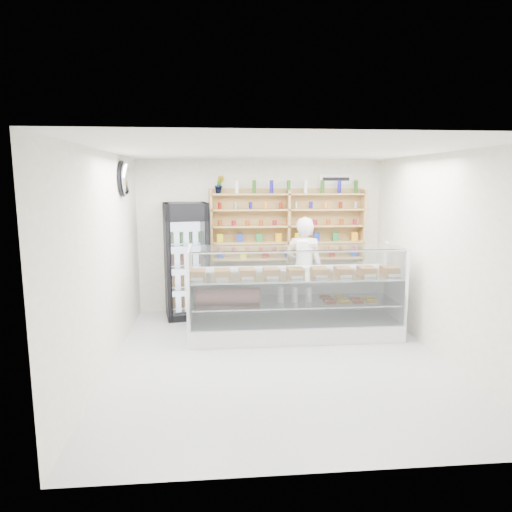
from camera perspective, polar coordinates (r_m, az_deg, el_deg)
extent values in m
plane|color=#AFAFB4|center=(6.44, 2.76, -12.69)|extent=(5.00, 5.00, 0.00)
plane|color=white|center=(5.98, 2.98, 13.00)|extent=(5.00, 5.00, 0.00)
plane|color=white|center=(8.51, 0.53, 2.51)|extent=(4.50, 0.00, 4.50)
plane|color=white|center=(3.66, 8.34, -6.96)|extent=(4.50, 0.00, 4.50)
plane|color=white|center=(6.16, -18.33, -0.63)|extent=(0.00, 5.00, 5.00)
plane|color=white|center=(6.75, 22.15, -0.02)|extent=(0.00, 5.00, 5.00)
cube|color=white|center=(7.29, 4.73, -8.90)|extent=(3.27, 0.93, 0.27)
cube|color=white|center=(7.57, 4.22, -4.42)|extent=(3.27, 0.05, 0.69)
cube|color=silver|center=(7.17, 4.78, -5.71)|extent=(3.14, 0.82, 0.02)
cube|color=silver|center=(7.08, 4.82, -2.55)|extent=(3.21, 0.85, 0.02)
cube|color=silver|center=(6.67, 5.47, -4.31)|extent=(3.21, 0.13, 1.14)
cube|color=silver|center=(6.95, 4.95, 1.05)|extent=(3.21, 0.65, 0.01)
imported|color=silver|center=(8.02, 5.97, -1.55)|extent=(0.76, 0.61, 1.81)
cube|color=black|center=(8.19, -8.70, -0.55)|extent=(0.84, 0.83, 2.04)
cube|color=#2F0434|center=(7.76, -9.42, 5.36)|extent=(0.72, 0.15, 0.29)
cube|color=silver|center=(7.87, -9.26, -1.65)|extent=(0.61, 0.11, 1.62)
cube|color=tan|center=(8.29, -5.57, 3.60)|extent=(0.04, 0.28, 1.33)
cube|color=tan|center=(8.40, 4.04, 3.70)|extent=(0.04, 0.28, 1.33)
cube|color=tan|center=(8.73, 13.17, 3.69)|extent=(0.04, 0.28, 1.33)
cube|color=tan|center=(8.48, 4.00, -0.27)|extent=(2.80, 0.28, 0.03)
cube|color=tan|center=(8.43, 4.02, 1.74)|extent=(2.80, 0.28, 0.03)
cube|color=tan|center=(8.40, 4.04, 3.77)|extent=(2.80, 0.28, 0.03)
cube|color=tan|center=(8.38, 4.07, 5.81)|extent=(2.80, 0.28, 0.03)
cube|color=tan|center=(8.36, 4.09, 7.72)|extent=(2.80, 0.28, 0.03)
imported|color=#1E6626|center=(8.25, -4.60, 8.90)|extent=(0.18, 0.15, 0.32)
ellipsoid|color=silver|center=(7.24, -15.98, 9.26)|extent=(0.15, 0.50, 0.50)
cube|color=white|center=(8.67, 9.93, 9.45)|extent=(0.62, 0.03, 0.20)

